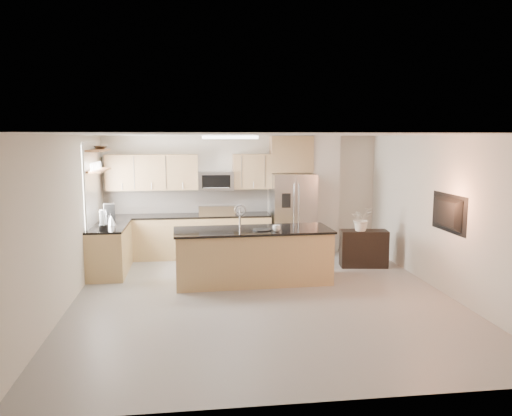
{
  "coord_description": "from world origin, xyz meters",
  "views": [
    {
      "loc": [
        -1.11,
        -7.68,
        2.56
      ],
      "look_at": [
        0.05,
        1.3,
        1.27
      ],
      "focal_mm": 35.0,
      "sensor_mm": 36.0,
      "label": 1
    }
  ],
  "objects": [
    {
      "name": "coffee_maker",
      "position": [
        -2.7,
        2.06,
        1.1
      ],
      "size": [
        0.24,
        0.28,
        0.38
      ],
      "color": "black",
      "rests_on": "left_counter"
    },
    {
      "name": "blender",
      "position": [
        -2.67,
        1.27,
        1.08
      ],
      "size": [
        0.16,
        0.16,
        0.37
      ],
      "color": "black",
      "rests_on": "left_counter"
    },
    {
      "name": "wall_right",
      "position": [
        3.0,
        0.0,
        1.3
      ],
      "size": [
        0.02,
        6.5,
        2.6
      ],
      "primitive_type": "cube",
      "color": "beige",
      "rests_on": "floor"
    },
    {
      "name": "shelf_upper",
      "position": [
        -2.85,
        1.95,
        2.32
      ],
      "size": [
        0.3,
        1.2,
        0.04
      ],
      "primitive_type": "cube",
      "color": "#98613C",
      "rests_on": "wall_left"
    },
    {
      "name": "platter",
      "position": [
        0.09,
        0.77,
        0.96
      ],
      "size": [
        0.4,
        0.4,
        0.02
      ],
      "primitive_type": "cylinder",
      "rotation": [
        0.0,
        0.0,
        0.27
      ],
      "color": "black",
      "rests_on": "island"
    },
    {
      "name": "wall_back",
      "position": [
        0.0,
        3.25,
        1.3
      ],
      "size": [
        6.0,
        0.02,
        2.6
      ],
      "primitive_type": "cube",
      "color": "beige",
      "rests_on": "floor"
    },
    {
      "name": "left_counter",
      "position": [
        -2.67,
        1.85,
        0.46
      ],
      "size": [
        0.66,
        1.5,
        0.92
      ],
      "color": "tan",
      "rests_on": "floor"
    },
    {
      "name": "partition_column",
      "position": [
        1.82,
        3.1,
        1.3
      ],
      "size": [
        0.6,
        0.3,
        2.6
      ],
      "primitive_type": "cube",
      "color": "beige",
      "rests_on": "floor"
    },
    {
      "name": "shelf_lower",
      "position": [
        -2.85,
        1.95,
        1.95
      ],
      "size": [
        0.3,
        1.2,
        0.04
      ],
      "primitive_type": "cube",
      "color": "#98613C",
      "rests_on": "wall_left"
    },
    {
      "name": "refrigerator",
      "position": [
        1.06,
        2.87,
        0.89
      ],
      "size": [
        0.92,
        0.78,
        1.78
      ],
      "color": "#A9A9AC",
      "rests_on": "floor"
    },
    {
      "name": "range",
      "position": [
        -0.6,
        2.92,
        0.47
      ],
      "size": [
        0.76,
        0.64,
        1.14
      ],
      "color": "black",
      "rests_on": "floor"
    },
    {
      "name": "flower_vase",
      "position": [
        2.18,
        1.64,
        1.1
      ],
      "size": [
        0.8,
        0.74,
        0.72
      ],
      "primitive_type": "imported",
      "rotation": [
        0.0,
        0.0,
        0.32
      ],
      "color": "beige",
      "rests_on": "credenza"
    },
    {
      "name": "window",
      "position": [
        -2.98,
        1.85,
        1.65
      ],
      "size": [
        0.04,
        1.15,
        1.65
      ],
      "color": "white",
      "rests_on": "wall_left"
    },
    {
      "name": "bowl",
      "position": [
        -2.85,
        2.29,
        2.38
      ],
      "size": [
        0.4,
        0.4,
        0.08
      ],
      "primitive_type": "imported",
      "rotation": [
        0.0,
        0.0,
        -0.2
      ],
      "color": "#A9A9AC",
      "rests_on": "shelf_upper"
    },
    {
      "name": "microwave",
      "position": [
        -0.6,
        3.04,
        1.63
      ],
      "size": [
        0.76,
        0.4,
        0.4
      ],
      "color": "#A9A9AC",
      "rests_on": "upper_cabinets"
    },
    {
      "name": "ceiling",
      "position": [
        0.0,
        0.0,
        2.6
      ],
      "size": [
        6.0,
        6.5,
        0.02
      ],
      "primitive_type": "cube",
      "color": "silver",
      "rests_on": "wall_back"
    },
    {
      "name": "floor",
      "position": [
        0.0,
        0.0,
        0.0
      ],
      "size": [
        6.5,
        6.5,
        0.0
      ],
      "primitive_type": "plane",
      "color": "gray",
      "rests_on": "ground"
    },
    {
      "name": "credenza",
      "position": [
        2.26,
        1.67,
        0.37
      ],
      "size": [
        0.96,
        0.5,
        0.73
      ],
      "primitive_type": "cube",
      "rotation": [
        0.0,
        0.0,
        -0.13
      ],
      "color": "black",
      "rests_on": "floor"
    },
    {
      "name": "television",
      "position": [
        2.91,
        -0.2,
        1.35
      ],
      "size": [
        0.14,
        1.08,
        0.62
      ],
      "primitive_type": "imported",
      "rotation": [
        0.0,
        0.0,
        1.57
      ],
      "color": "black",
      "rests_on": "wall_right"
    },
    {
      "name": "cup",
      "position": [
        0.32,
        0.66,
        1.01
      ],
      "size": [
        0.17,
        0.17,
        0.11
      ],
      "primitive_type": "imported",
      "rotation": [
        0.0,
        0.0,
        0.31
      ],
      "color": "white",
      "rests_on": "island"
    },
    {
      "name": "upper_cabinets",
      "position": [
        -1.3,
        3.09,
        1.83
      ],
      "size": [
        3.5,
        0.33,
        0.75
      ],
      "color": "#A67D5A",
      "rests_on": "wall_back"
    },
    {
      "name": "wall_front",
      "position": [
        0.0,
        -3.25,
        1.3
      ],
      "size": [
        6.0,
        0.02,
        2.6
      ],
      "primitive_type": "cube",
      "color": "beige",
      "rests_on": "floor"
    },
    {
      "name": "ceiling_fixture",
      "position": [
        -0.4,
        1.6,
        2.56
      ],
      "size": [
        1.0,
        0.5,
        0.06
      ],
      "primitive_type": "cube",
      "color": "white",
      "rests_on": "ceiling"
    },
    {
      "name": "back_counter",
      "position": [
        -1.23,
        2.93,
        0.47
      ],
      "size": [
        3.55,
        0.66,
        1.44
      ],
      "color": "tan",
      "rests_on": "floor"
    },
    {
      "name": "island",
      "position": [
        -0.06,
        0.9,
        0.48
      ],
      "size": [
        2.79,
        1.08,
        1.38
      ],
      "rotation": [
        0.0,
        0.0,
        0.03
      ],
      "color": "tan",
      "rests_on": "floor"
    },
    {
      "name": "wall_left",
      "position": [
        -3.0,
        0.0,
        1.3
      ],
      "size": [
        0.02,
        6.5,
        2.6
      ],
      "primitive_type": "cube",
      "color": "beige",
      "rests_on": "floor"
    },
    {
      "name": "kettle",
      "position": [
        -2.62,
        1.82,
        1.02
      ],
      "size": [
        0.18,
        0.18,
        0.22
      ],
      "color": "#A9A9AC",
      "rests_on": "left_counter"
    }
  ]
}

